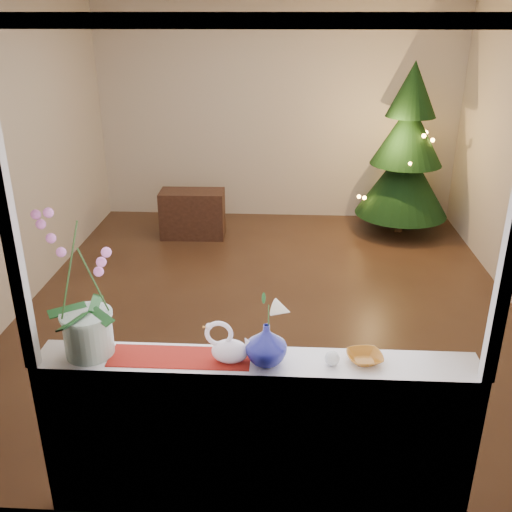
{
  "coord_description": "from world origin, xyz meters",
  "views": [
    {
      "loc": [
        0.13,
        -4.74,
        2.5
      ],
      "look_at": [
        -0.06,
        -1.4,
        1.06
      ],
      "focal_mm": 40.0,
      "sensor_mm": 36.0,
      "label": 1
    }
  ],
  "objects_px": {
    "xmas_tree": "(407,151)",
    "blue_vase": "(266,341)",
    "paperweight": "(332,358)",
    "side_table": "(193,214)",
    "amber_dish": "(365,358)",
    "swan": "(230,343)",
    "orchid_pot": "(82,286)"
  },
  "relations": [
    {
      "from": "xmas_tree",
      "to": "blue_vase",
      "type": "bearing_deg",
      "value": -108.81
    },
    {
      "from": "paperweight",
      "to": "side_table",
      "type": "bearing_deg",
      "value": 108.49
    },
    {
      "from": "xmas_tree",
      "to": "amber_dish",
      "type": "bearing_deg",
      "value": -103.04
    },
    {
      "from": "amber_dish",
      "to": "xmas_tree",
      "type": "distance_m",
      "value": 4.42
    },
    {
      "from": "amber_dish",
      "to": "xmas_tree",
      "type": "xyz_separation_m",
      "value": [
        1.0,
        4.3,
        0.07
      ]
    },
    {
      "from": "swan",
      "to": "amber_dish",
      "type": "bearing_deg",
      "value": 1.8
    },
    {
      "from": "orchid_pot",
      "to": "side_table",
      "type": "relative_size",
      "value": 1.01
    },
    {
      "from": "side_table",
      "to": "amber_dish",
      "type": "bearing_deg",
      "value": -70.68
    },
    {
      "from": "swan",
      "to": "xmas_tree",
      "type": "bearing_deg",
      "value": 67.96
    },
    {
      "from": "swan",
      "to": "paperweight",
      "type": "height_order",
      "value": "swan"
    },
    {
      "from": "blue_vase",
      "to": "xmas_tree",
      "type": "xyz_separation_m",
      "value": [
        1.48,
        4.34,
        -0.04
      ]
    },
    {
      "from": "paperweight",
      "to": "side_table",
      "type": "distance_m",
      "value": 4.31
    },
    {
      "from": "swan",
      "to": "xmas_tree",
      "type": "xyz_separation_m",
      "value": [
        1.65,
        4.34,
        -0.02
      ]
    },
    {
      "from": "amber_dish",
      "to": "side_table",
      "type": "xyz_separation_m",
      "value": [
        -1.51,
        4.0,
        -0.66
      ]
    },
    {
      "from": "paperweight",
      "to": "side_table",
      "type": "xyz_separation_m",
      "value": [
        -1.35,
        4.04,
        -0.68
      ]
    },
    {
      "from": "paperweight",
      "to": "xmas_tree",
      "type": "height_order",
      "value": "xmas_tree"
    },
    {
      "from": "orchid_pot",
      "to": "blue_vase",
      "type": "xyz_separation_m",
      "value": [
        0.88,
        -0.03,
        -0.26
      ]
    },
    {
      "from": "swan",
      "to": "side_table",
      "type": "xyz_separation_m",
      "value": [
        -0.85,
        4.03,
        -0.74
      ]
    },
    {
      "from": "amber_dish",
      "to": "side_table",
      "type": "relative_size",
      "value": 0.2
    },
    {
      "from": "side_table",
      "to": "blue_vase",
      "type": "bearing_deg",
      "value": -77.06
    },
    {
      "from": "xmas_tree",
      "to": "side_table",
      "type": "bearing_deg",
      "value": -173.08
    },
    {
      "from": "orchid_pot",
      "to": "xmas_tree",
      "type": "xyz_separation_m",
      "value": [
        2.36,
        4.31,
        -0.29
      ]
    },
    {
      "from": "amber_dish",
      "to": "xmas_tree",
      "type": "height_order",
      "value": "xmas_tree"
    },
    {
      "from": "blue_vase",
      "to": "side_table",
      "type": "bearing_deg",
      "value": 104.31
    },
    {
      "from": "swan",
      "to": "side_table",
      "type": "distance_m",
      "value": 4.19
    },
    {
      "from": "orchid_pot",
      "to": "xmas_tree",
      "type": "relative_size",
      "value": 0.38
    },
    {
      "from": "orchid_pot",
      "to": "blue_vase",
      "type": "bearing_deg",
      "value": -2.04
    },
    {
      "from": "blue_vase",
      "to": "amber_dish",
      "type": "relative_size",
      "value": 1.64
    },
    {
      "from": "paperweight",
      "to": "xmas_tree",
      "type": "bearing_deg",
      "value": 75.06
    },
    {
      "from": "paperweight",
      "to": "amber_dish",
      "type": "bearing_deg",
      "value": 12.61
    },
    {
      "from": "swan",
      "to": "blue_vase",
      "type": "bearing_deg",
      "value": -1.31
    },
    {
      "from": "swan",
      "to": "xmas_tree",
      "type": "relative_size",
      "value": 0.12
    }
  ]
}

